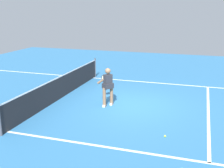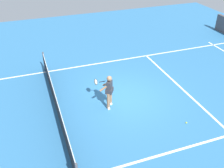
{
  "view_description": "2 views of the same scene",
  "coord_description": "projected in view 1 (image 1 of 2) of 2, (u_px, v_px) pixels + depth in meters",
  "views": [
    {
      "loc": [
        -10.6,
        -2.57,
        3.86
      ],
      "look_at": [
        -0.27,
        0.76,
        0.88
      ],
      "focal_mm": 45.21,
      "sensor_mm": 36.0,
      "label": 1
    },
    {
      "loc": [
        -9.11,
        3.87,
        6.9
      ],
      "look_at": [
        -0.05,
        0.64,
        0.9
      ],
      "focal_mm": 40.97,
      "sensor_mm": 36.0,
      "label": 2
    }
  ],
  "objects": [
    {
      "name": "tennis_player",
      "position": [
        108.0,
        85.0,
        11.21
      ],
      "size": [
        1.09,
        0.76,
        1.55
      ],
      "color": "#8C6647",
      "rests_on": "ground"
    },
    {
      "name": "ground_plane",
      "position": [
        132.0,
        105.0,
        11.51
      ],
      "size": [
        27.31,
        27.31,
        0.0
      ],
      "primitive_type": "plane",
      "color": "teal"
    },
    {
      "name": "sideline_right_marking",
      "position": [
        149.0,
        82.0,
        14.94
      ],
      "size": [
        0.1,
        19.01,
        0.01
      ],
      "primitive_type": "cube",
      "color": "white",
      "rests_on": "ground"
    },
    {
      "name": "court_net",
      "position": [
        62.0,
        87.0,
        12.32
      ],
      "size": [
        8.15,
        0.08,
        1.07
      ],
      "color": "#4C4C51",
      "rests_on": "ground"
    },
    {
      "name": "service_line_marking",
      "position": [
        208.0,
        113.0,
        10.63
      ],
      "size": [
        7.47,
        0.1,
        0.01
      ],
      "primitive_type": "cube",
      "color": "white",
      "rests_on": "ground"
    },
    {
      "name": "tennis_ball_near",
      "position": [
        165.0,
        136.0,
        8.64
      ],
      "size": [
        0.07,
        0.07,
        0.07
      ],
      "primitive_type": "sphere",
      "color": "#D1E533",
      "rests_on": "ground"
    },
    {
      "name": "sideline_left_marking",
      "position": [
        100.0,
        146.0,
        8.09
      ],
      "size": [
        0.1,
        19.01,
        0.01
      ],
      "primitive_type": "cube",
      "color": "white",
      "rests_on": "ground"
    }
  ]
}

